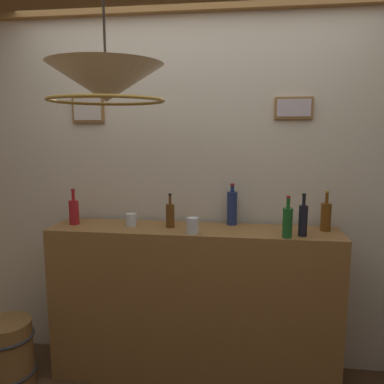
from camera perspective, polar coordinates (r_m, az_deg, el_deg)
panelled_rear_partition at (r=2.77m, az=0.90°, el=2.58°), size 3.55×0.15×2.61m
bar_shelf_unit at (r=2.75m, az=0.15°, el=-16.07°), size 1.90×0.38×1.06m
liquor_bottle_sherry at (r=2.40m, az=13.80°, el=-4.26°), size 0.06×0.06×0.25m
liquor_bottle_vodka at (r=2.63m, az=19.01°, el=-3.37°), size 0.07×0.07×0.26m
liquor_bottle_bourbon at (r=2.78m, az=-16.90°, el=-2.74°), size 0.07×0.07×0.25m
liquor_bottle_rum at (r=2.66m, az=5.88°, el=-2.27°), size 0.07×0.07×0.28m
liquor_bottle_tequila at (r=2.46m, az=15.95°, el=-3.92°), size 0.05×0.05×0.26m
liquor_bottle_scotch at (r=2.58m, az=-3.21°, el=-3.38°), size 0.06×0.06×0.23m
glass_tumbler_rocks at (r=2.66m, az=-8.88°, el=-4.04°), size 0.07×0.07×0.08m
glass_tumbler_highball at (r=2.44m, az=0.06°, el=-4.94°), size 0.08×0.08×0.10m
pendant_lamp at (r=1.96m, az=-12.47°, el=15.15°), size 0.56×0.56×0.53m
wooden_barrel at (r=3.05m, az=-25.34°, el=-20.65°), size 0.35×0.35×0.45m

